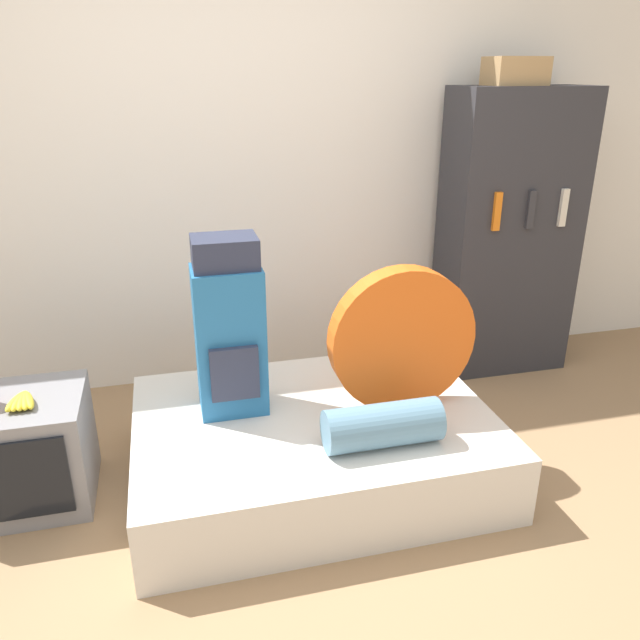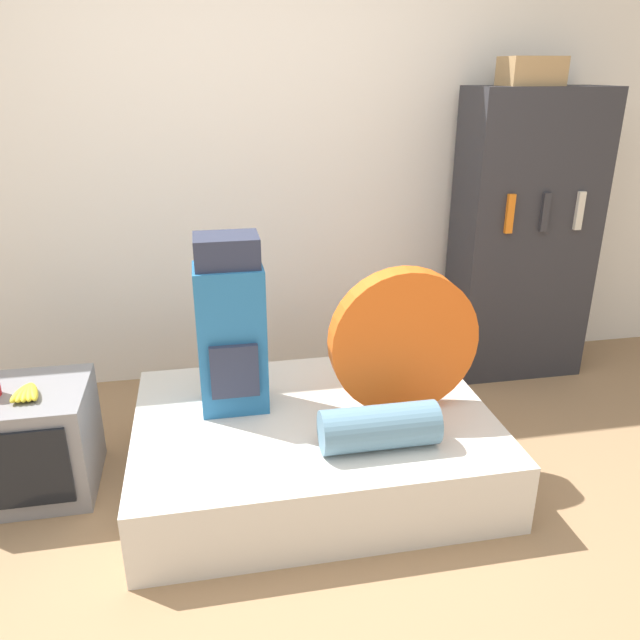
% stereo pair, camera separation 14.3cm
% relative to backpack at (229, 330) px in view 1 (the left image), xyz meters
% --- Properties ---
extents(ground_plane, '(16.00, 16.00, 0.00)m').
position_rel_backpack_xyz_m(ground_plane, '(0.15, -0.73, -0.70)').
color(ground_plane, '#997551').
extents(wall_back, '(8.00, 0.05, 2.60)m').
position_rel_backpack_xyz_m(wall_back, '(0.15, 1.01, 0.60)').
color(wall_back, white).
rests_on(wall_back, ground_plane).
extents(bed, '(1.57, 1.14, 0.32)m').
position_rel_backpack_xyz_m(bed, '(0.34, -0.15, -0.54)').
color(bed, silver).
rests_on(bed, ground_plane).
extents(backpack, '(0.29, 0.26, 0.79)m').
position_rel_backpack_xyz_m(backpack, '(0.00, 0.00, 0.00)').
color(backpack, '#23669E').
rests_on(backpack, bed).
extents(tent_bag, '(0.66, 0.11, 0.66)m').
position_rel_backpack_xyz_m(tent_bag, '(0.73, -0.16, -0.06)').
color(tent_bag, '#E05B19').
rests_on(tent_bag, bed).
extents(sleeping_roll, '(0.48, 0.18, 0.18)m').
position_rel_backpack_xyz_m(sleeping_roll, '(0.55, -0.45, -0.29)').
color(sleeping_roll, '#5B849E').
rests_on(sleeping_roll, bed).
extents(television, '(0.54, 0.48, 0.48)m').
position_rel_backpack_xyz_m(television, '(-0.90, -0.02, -0.46)').
color(television, gray).
rests_on(television, ground_plane).
extents(banana_bunch, '(0.13, 0.16, 0.04)m').
position_rel_backpack_xyz_m(banana_bunch, '(-0.85, -0.06, -0.20)').
color(banana_bunch, yellow).
rests_on(banana_bunch, television).
extents(bookshelf, '(0.77, 0.40, 1.66)m').
position_rel_backpack_xyz_m(bookshelf, '(1.74, 0.72, 0.13)').
color(bookshelf, '#2D2D33').
rests_on(bookshelf, ground_plane).
extents(cardboard_box, '(0.30, 0.22, 0.14)m').
position_rel_backpack_xyz_m(cardboard_box, '(1.65, 0.69, 1.04)').
color(cardboard_box, '#A88456').
rests_on(cardboard_box, bookshelf).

